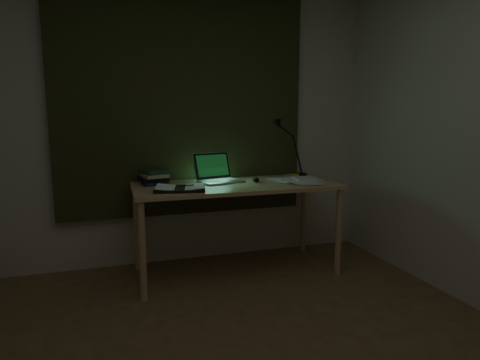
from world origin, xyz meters
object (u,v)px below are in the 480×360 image
object	(u,v)px
open_textbook	(180,188)
desk_lamp	(302,149)
book_stack	(154,176)
loose_papers	(297,180)
desk	(236,228)
laptop	(221,168)

from	to	relation	value
open_textbook	desk_lamp	xyz separation A→B (m)	(1.25, 0.45, 0.24)
open_textbook	book_stack	bearing A→B (deg)	126.15
book_stack	desk_lamp	xyz separation A→B (m)	(1.41, 0.10, 0.19)
loose_papers	book_stack	bearing A→B (deg)	170.09
desk	loose_papers	world-z (taller)	loose_papers
laptop	open_textbook	bearing A→B (deg)	-160.37
desk	desk_lamp	world-z (taller)	desk_lamp
loose_papers	desk_lamp	distance (m)	0.45
book_stack	loose_papers	size ratio (longest dim) A/B	0.64
desk	laptop	bearing A→B (deg)	131.40
open_textbook	desk_lamp	bearing A→B (deg)	31.48
open_textbook	loose_papers	bearing A→B (deg)	19.02
desk	book_stack	xyz separation A→B (m)	(-0.65, 0.19, 0.45)
laptop	loose_papers	distance (m)	0.68
laptop	open_textbook	xyz separation A→B (m)	(-0.40, -0.26, -0.11)
open_textbook	loose_papers	size ratio (longest dim) A/B	1.01
book_stack	desk_lamp	world-z (taller)	desk_lamp
laptop	desk_lamp	bearing A→B (deg)	-1.99
open_textbook	desk_lamp	distance (m)	1.35
desk	book_stack	distance (m)	0.81
book_stack	desk_lamp	distance (m)	1.42
book_stack	loose_papers	xyz separation A→B (m)	(1.21, -0.21, -0.05)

